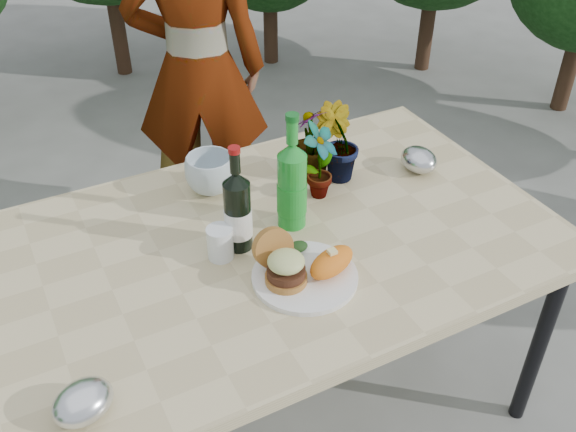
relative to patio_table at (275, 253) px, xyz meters
name	(u,v)px	position (x,y,z in m)	size (l,w,h in m)	color
ground	(278,403)	(0.00, 0.00, -0.69)	(80.00, 80.00, 0.00)	slate
patio_table	(275,253)	(0.00, 0.00, 0.00)	(1.60, 1.00, 0.75)	#CFBD8A
dinner_plate	(305,277)	(-0.01, -0.19, 0.06)	(0.28, 0.28, 0.01)	white
burger_stack	(283,263)	(-0.06, -0.17, 0.12)	(0.11, 0.16, 0.11)	#B7722D
sweet_potato	(332,262)	(0.06, -0.21, 0.10)	(0.15, 0.08, 0.06)	orange
grilled_veg	(294,249)	(0.01, -0.10, 0.09)	(0.08, 0.05, 0.03)	olive
wine_bottle	(238,212)	(-0.10, 0.01, 0.17)	(0.08, 0.08, 0.32)	black
sparkling_water	(292,186)	(0.07, 0.04, 0.19)	(0.09, 0.09, 0.36)	#198E28
plastic_cup	(220,243)	(-0.17, -0.01, 0.10)	(0.07, 0.07, 0.10)	white
seedling_left	(320,162)	(0.21, 0.12, 0.18)	(0.13, 0.09, 0.25)	#266121
seedling_mid	(337,143)	(0.31, 0.19, 0.18)	(0.14, 0.11, 0.25)	#27501B
seedling_right	(312,141)	(0.26, 0.25, 0.18)	(0.13, 0.13, 0.24)	#225F20
blue_bowl	(210,174)	(-0.07, 0.31, 0.12)	(0.15, 0.15, 0.12)	silver
foil_packet_left	(83,402)	(-0.62, -0.35, 0.10)	(0.13, 0.11, 0.08)	silver
foil_packet_right	(419,160)	(0.58, 0.10, 0.10)	(0.13, 0.11, 0.08)	silver
person	(198,70)	(0.19, 1.10, 0.09)	(0.57, 0.38, 1.57)	#9E734F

